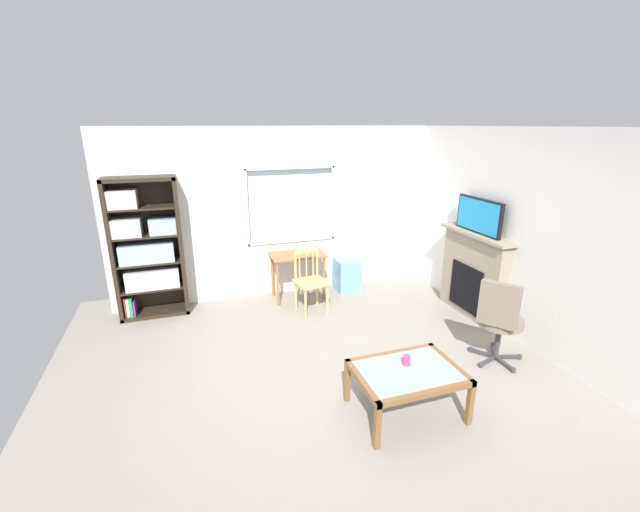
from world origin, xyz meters
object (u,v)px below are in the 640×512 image
object	(u,v)px
bookshelf	(146,249)
office_chair	(500,318)
plastic_drawer_unit	(347,275)
tv	(479,216)
desk_under_window	(298,262)
wooden_chair	(310,281)
coffee_table	(407,376)
fireplace	(473,275)
sippy_cup	(406,360)

from	to	relation	value
bookshelf	office_chair	size ratio (longest dim) A/B	1.92
plastic_drawer_unit	tv	bearing A→B (deg)	-47.35
bookshelf	office_chair	bearing A→B (deg)	-34.82
office_chair	plastic_drawer_unit	bearing A→B (deg)	107.06
tv	plastic_drawer_unit	bearing A→B (deg)	132.65
desk_under_window	bookshelf	bearing A→B (deg)	177.02
wooden_chair	office_chair	world-z (taller)	office_chair
tv	coffee_table	bearing A→B (deg)	-140.63
bookshelf	fireplace	bearing A→B (deg)	-18.92
bookshelf	coffee_table	world-z (taller)	bookshelf
plastic_drawer_unit	coffee_table	size ratio (longest dim) A/B	0.54
fireplace	plastic_drawer_unit	bearing A→B (deg)	133.05
bookshelf	desk_under_window	bearing A→B (deg)	-2.98
wooden_chair	coffee_table	distance (m)	2.36
plastic_drawer_unit	fireplace	xyz separation A→B (m)	(1.29, -1.38, 0.34)
fireplace	coffee_table	bearing A→B (deg)	-140.90
bookshelf	tv	distance (m)	4.45
coffee_table	sippy_cup	bearing A→B (deg)	69.51
fireplace	office_chair	xyz separation A→B (m)	(-0.52, -1.12, -0.04)
wooden_chair	fireplace	world-z (taller)	fireplace
office_chair	sippy_cup	world-z (taller)	office_chair
fireplace	office_chair	world-z (taller)	fireplace
plastic_drawer_unit	sippy_cup	size ratio (longest dim) A/B	5.72
fireplace	office_chair	size ratio (longest dim) A/B	1.24
coffee_table	bookshelf	bearing A→B (deg)	127.91
wooden_chair	office_chair	bearing A→B (deg)	-51.23
plastic_drawer_unit	sippy_cup	bearing A→B (deg)	-101.26
office_chair	coffee_table	size ratio (longest dim) A/B	1.05
coffee_table	office_chair	bearing A→B (deg)	16.94
office_chair	bookshelf	bearing A→B (deg)	145.18
wooden_chair	desk_under_window	bearing A→B (deg)	93.97
plastic_drawer_unit	fireplace	bearing A→B (deg)	-46.95
fireplace	tv	distance (m)	0.82
wooden_chair	fireplace	bearing A→B (deg)	-21.47
coffee_table	sippy_cup	size ratio (longest dim) A/B	10.61
sippy_cup	coffee_table	bearing A→B (deg)	-110.49
tv	office_chair	bearing A→B (deg)	-114.33
desk_under_window	tv	bearing A→B (deg)	-32.43
plastic_drawer_unit	office_chair	xyz separation A→B (m)	(0.77, -2.50, 0.30)
wooden_chair	tv	world-z (taller)	tv
sippy_cup	plastic_drawer_unit	bearing A→B (deg)	78.74
wooden_chair	plastic_drawer_unit	distance (m)	0.99
coffee_table	sippy_cup	xyz separation A→B (m)	(0.03, 0.09, 0.11)
desk_under_window	office_chair	size ratio (longest dim) A/B	0.81
tv	office_chair	xyz separation A→B (m)	(-0.51, -1.12, -0.86)
desk_under_window	wooden_chair	world-z (taller)	wooden_chair
bookshelf	plastic_drawer_unit	world-z (taller)	bookshelf
plastic_drawer_unit	fireplace	distance (m)	1.92
sippy_cup	office_chair	bearing A→B (deg)	13.81
bookshelf	wooden_chair	bearing A→B (deg)	-16.35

